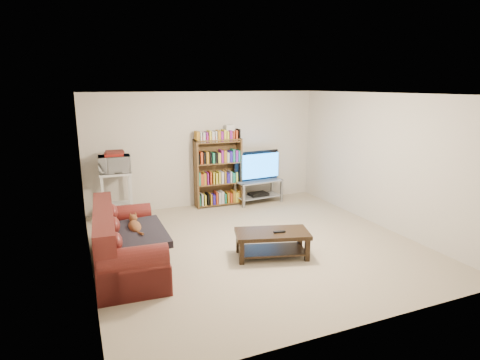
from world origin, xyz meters
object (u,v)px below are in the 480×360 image
sofa (123,247)px  bookshelf (218,172)px  tv_stand (258,187)px  coffee_table (272,239)px

sofa → bookshelf: size_ratio=1.45×
tv_stand → coffee_table: bearing=-116.3°
coffee_table → bookshelf: bookshelf is taller
sofa → bookshelf: bookshelf is taller
tv_stand → bookshelf: 0.97m
bookshelf → sofa: bearing=-132.1°
tv_stand → bookshelf: bearing=164.9°
sofa → coffee_table: sofa is taller
tv_stand → bookshelf: size_ratio=0.73×
bookshelf → coffee_table: bearing=-91.3°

